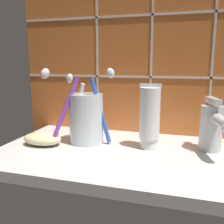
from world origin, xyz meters
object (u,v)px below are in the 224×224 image
object	(u,v)px
toothbrush_cup	(86,117)
sink_faucet	(212,126)
toothpaste_tube	(150,117)
soap_bar	(42,139)

from	to	relation	value
toothbrush_cup	sink_faucet	bearing A→B (deg)	3.14
sink_faucet	toothpaste_tube	bearing A→B (deg)	-97.26
toothpaste_tube	soap_bar	xyz separation A→B (cm)	(-22.90, -4.50, -5.40)
soap_bar	toothbrush_cup	bearing A→B (deg)	27.33
toothbrush_cup	soap_bar	size ratio (longest dim) A/B	1.95
toothbrush_cup	toothpaste_tube	distance (cm)	14.33
toothpaste_tube	sink_faucet	xyz separation A→B (cm)	(12.45, 1.41, -1.44)
toothpaste_tube	sink_faucet	bearing A→B (deg)	6.48
toothbrush_cup	toothpaste_tube	size ratio (longest dim) A/B	1.24
toothbrush_cup	toothpaste_tube	bearing A→B (deg)	0.22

